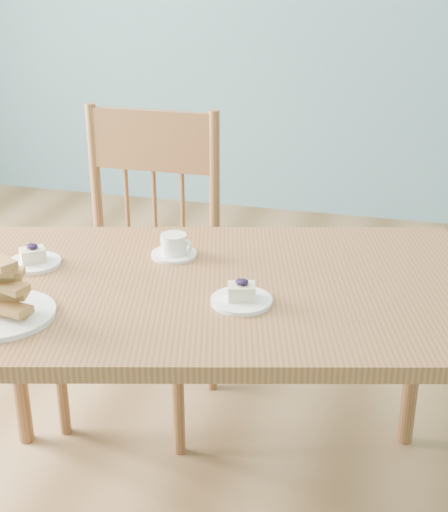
% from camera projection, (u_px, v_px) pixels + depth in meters
% --- Properties ---
extents(room, '(5.01, 5.01, 2.71)m').
position_uv_depth(room, '(114.00, 6.00, 1.64)').
color(room, '#946E45').
rests_on(room, ground).
extents(dining_table, '(1.50, 1.09, 0.72)m').
position_uv_depth(dining_table, '(212.00, 309.00, 1.76)').
color(dining_table, '#905B36').
rests_on(dining_table, ground).
extents(dining_chair, '(0.46, 0.44, 1.01)m').
position_uv_depth(dining_chair, '(141.00, 268.00, 2.32)').
color(dining_chair, '#905B36').
rests_on(dining_chair, ground).
extents(cheesecake_plate_near, '(0.14, 0.14, 0.06)m').
position_uv_depth(cheesecake_plate_near, '(242.00, 297.00, 1.63)').
color(cheesecake_plate_near, white).
rests_on(cheesecake_plate_near, dining_table).
extents(cheesecake_plate_far, '(0.14, 0.14, 0.06)m').
position_uv_depth(cheesecake_plate_far, '(33.00, 260.00, 1.83)').
color(cheesecake_plate_far, white).
rests_on(cheesecake_plate_far, dining_table).
extents(coffee_cup, '(0.12, 0.12, 0.06)m').
position_uv_depth(coffee_cup, '(174.00, 247.00, 1.88)').
color(coffee_cup, white).
rests_on(coffee_cup, dining_table).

